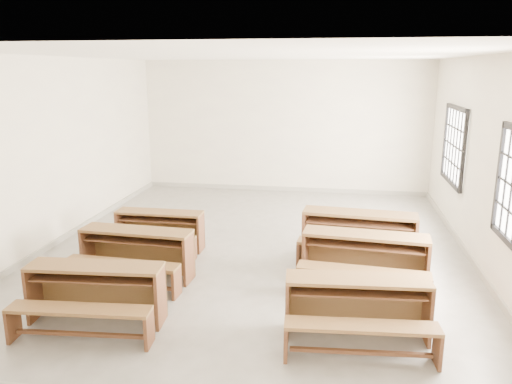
% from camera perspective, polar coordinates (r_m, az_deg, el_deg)
% --- Properties ---
extents(room, '(8.50, 8.50, 3.20)m').
position_cam_1_polar(room, '(8.07, 0.63, 7.87)').
color(room, gray).
rests_on(room, ground).
extents(desk_set_0, '(1.68, 0.96, 0.73)m').
position_cam_1_polar(desk_set_0, '(6.35, -17.97, -10.66)').
color(desk_set_0, brown).
rests_on(desk_set_0, ground).
extents(desk_set_1, '(1.68, 0.93, 0.74)m').
position_cam_1_polar(desk_set_1, '(7.48, -13.60, -6.54)').
color(desk_set_1, brown).
rests_on(desk_set_1, ground).
extents(desk_set_2, '(1.47, 0.76, 0.66)m').
position_cam_1_polar(desk_set_2, '(8.58, -11.03, -4.03)').
color(desk_set_2, brown).
rests_on(desk_set_2, ground).
extents(desk_set_3, '(1.67, 0.95, 0.72)m').
position_cam_1_polar(desk_set_3, '(5.83, 11.50, -12.54)').
color(desk_set_3, brown).
rests_on(desk_set_3, ground).
extents(desk_set_4, '(1.79, 1.03, 0.77)m').
position_cam_1_polar(desk_set_4, '(7.15, 12.30, -7.26)').
color(desk_set_4, brown).
rests_on(desk_set_4, ground).
extents(desk_set_5, '(1.85, 1.07, 0.80)m').
position_cam_1_polar(desk_set_5, '(8.06, 11.66, -4.66)').
color(desk_set_5, brown).
rests_on(desk_set_5, ground).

